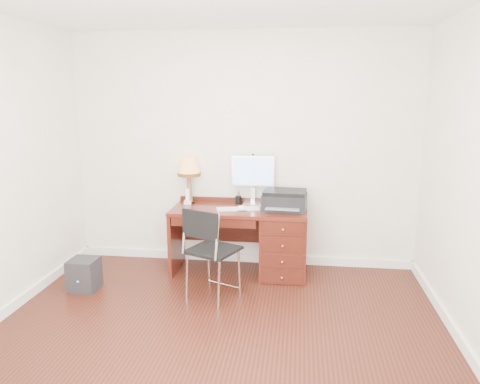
# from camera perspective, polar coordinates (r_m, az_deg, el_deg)

# --- Properties ---
(ground) EXTENTS (4.00, 4.00, 0.00)m
(ground) POSITION_cam_1_polar(r_m,az_deg,el_deg) (4.19, -2.69, -16.75)
(ground) COLOR black
(ground) RESTS_ON ground
(room_shell) EXTENTS (4.00, 4.00, 4.00)m
(room_shell) POSITION_cam_1_polar(r_m,az_deg,el_deg) (4.72, -1.33, -12.56)
(room_shell) COLOR white
(room_shell) RESTS_ON ground
(desk) EXTENTS (1.50, 0.67, 0.75)m
(desk) POSITION_cam_1_polar(r_m,az_deg,el_deg) (5.28, 3.41, -5.65)
(desk) COLOR #521A11
(desk) RESTS_ON ground
(monitor) EXTENTS (0.49, 0.16, 0.56)m
(monitor) POSITION_cam_1_polar(r_m,az_deg,el_deg) (5.35, 1.59, 2.24)
(monitor) COLOR silver
(monitor) RESTS_ON desk
(keyboard) EXTENTS (0.49, 0.24, 0.02)m
(keyboard) POSITION_cam_1_polar(r_m,az_deg,el_deg) (5.15, -0.25, -2.05)
(keyboard) COLOR white
(keyboard) RESTS_ON desk
(mouse_pad) EXTENTS (0.20, 0.20, 0.04)m
(mouse_pad) POSITION_cam_1_polar(r_m,az_deg,el_deg) (5.18, 0.17, -1.96)
(mouse_pad) COLOR black
(mouse_pad) RESTS_ON desk
(printer) EXTENTS (0.50, 0.40, 0.21)m
(printer) POSITION_cam_1_polar(r_m,az_deg,el_deg) (5.18, 5.47, -0.96)
(printer) COLOR black
(printer) RESTS_ON desk
(leg_lamp) EXTENTS (0.27, 0.27, 0.54)m
(leg_lamp) POSITION_cam_1_polar(r_m,az_deg,el_deg) (5.41, -6.24, 2.77)
(leg_lamp) COLOR black
(leg_lamp) RESTS_ON desk
(phone) EXTENTS (0.10, 0.10, 0.18)m
(phone) POSITION_cam_1_polar(r_m,az_deg,el_deg) (5.44, -6.41, -0.90)
(phone) COLOR white
(phone) RESTS_ON desk
(pen_cup) EXTENTS (0.07, 0.07, 0.09)m
(pen_cup) POSITION_cam_1_polar(r_m,az_deg,el_deg) (5.41, -0.19, -0.98)
(pen_cup) COLOR black
(pen_cup) RESTS_ON desk
(chair) EXTENTS (0.58, 0.59, 0.94)m
(chair) POSITION_cam_1_polar(r_m,az_deg,el_deg) (4.56, -3.47, -6.50)
(chair) COLOR black
(chair) RESTS_ON ground
(equipment_box) EXTENTS (0.28, 0.28, 0.33)m
(equipment_box) POSITION_cam_1_polar(r_m,az_deg,el_deg) (5.20, -18.47, -9.48)
(equipment_box) COLOR black
(equipment_box) RESTS_ON ground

